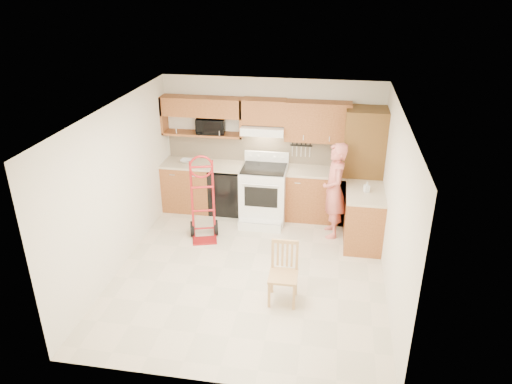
% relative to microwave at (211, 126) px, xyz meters
% --- Properties ---
extents(floor, '(4.00, 4.50, 0.02)m').
position_rel_microwave_xyz_m(floor, '(1.10, -2.08, -1.64)').
color(floor, beige).
rests_on(floor, ground).
extents(ceiling, '(4.00, 4.50, 0.02)m').
position_rel_microwave_xyz_m(ceiling, '(1.10, -2.08, 0.88)').
color(ceiling, white).
rests_on(ceiling, ground).
extents(wall_back, '(4.00, 0.02, 2.50)m').
position_rel_microwave_xyz_m(wall_back, '(1.10, 0.17, -0.38)').
color(wall_back, silver).
rests_on(wall_back, ground).
extents(wall_front, '(4.00, 0.02, 2.50)m').
position_rel_microwave_xyz_m(wall_front, '(1.10, -4.34, -0.38)').
color(wall_front, silver).
rests_on(wall_front, ground).
extents(wall_left, '(0.02, 4.50, 2.50)m').
position_rel_microwave_xyz_m(wall_left, '(-0.91, -2.08, -0.38)').
color(wall_left, silver).
rests_on(wall_left, ground).
extents(wall_right, '(0.02, 4.50, 2.50)m').
position_rel_microwave_xyz_m(wall_right, '(3.11, -2.08, -0.38)').
color(wall_right, silver).
rests_on(wall_right, ground).
extents(backsplash, '(3.92, 0.03, 0.55)m').
position_rel_microwave_xyz_m(backsplash, '(1.10, 0.15, -0.43)').
color(backsplash, beige).
rests_on(backsplash, wall_back).
extents(lower_cab_left, '(0.90, 0.60, 0.90)m').
position_rel_microwave_xyz_m(lower_cab_left, '(-0.45, -0.14, -1.18)').
color(lower_cab_left, '#A56035').
rests_on(lower_cab_left, ground).
extents(dishwasher, '(0.60, 0.60, 0.85)m').
position_rel_microwave_xyz_m(dishwasher, '(0.30, -0.14, -1.21)').
color(dishwasher, black).
rests_on(dishwasher, ground).
extents(lower_cab_right, '(1.14, 0.60, 0.90)m').
position_rel_microwave_xyz_m(lower_cab_right, '(1.93, -0.14, -1.18)').
color(lower_cab_right, '#A56035').
rests_on(lower_cab_right, ground).
extents(countertop_left, '(1.50, 0.63, 0.04)m').
position_rel_microwave_xyz_m(countertop_left, '(-0.15, -0.13, -0.71)').
color(countertop_left, '#C3AE90').
rests_on(countertop_left, lower_cab_left).
extents(countertop_right, '(1.14, 0.63, 0.04)m').
position_rel_microwave_xyz_m(countertop_right, '(1.93, -0.13, -0.71)').
color(countertop_right, '#C3AE90').
rests_on(countertop_right, lower_cab_right).
extents(cab_return_right, '(0.60, 1.00, 0.90)m').
position_rel_microwave_xyz_m(cab_return_right, '(2.80, -0.94, -1.18)').
color(cab_return_right, '#A56035').
rests_on(cab_return_right, ground).
extents(countertop_return, '(0.63, 1.00, 0.04)m').
position_rel_microwave_xyz_m(countertop_return, '(2.80, -0.94, -0.71)').
color(countertop_return, '#C3AE90').
rests_on(countertop_return, cab_return_right).
extents(pantry_tall, '(0.70, 0.60, 2.10)m').
position_rel_microwave_xyz_m(pantry_tall, '(2.75, -0.14, -0.58)').
color(pantry_tall, brown).
rests_on(pantry_tall, ground).
extents(upper_cab_left, '(1.50, 0.33, 0.34)m').
position_rel_microwave_xyz_m(upper_cab_left, '(-0.15, 0.00, 0.35)').
color(upper_cab_left, '#A56035').
rests_on(upper_cab_left, wall_back).
extents(upper_shelf_mw, '(1.50, 0.33, 0.04)m').
position_rel_microwave_xyz_m(upper_shelf_mw, '(-0.15, 0.00, -0.16)').
color(upper_shelf_mw, '#A56035').
rests_on(upper_shelf_mw, wall_back).
extents(upper_cab_center, '(0.76, 0.33, 0.44)m').
position_rel_microwave_xyz_m(upper_cab_center, '(0.98, 0.00, 0.31)').
color(upper_cab_center, '#A56035').
rests_on(upper_cab_center, wall_back).
extents(upper_cab_right, '(1.14, 0.33, 0.70)m').
position_rel_microwave_xyz_m(upper_cab_right, '(1.93, 0.00, 0.17)').
color(upper_cab_right, '#A56035').
rests_on(upper_cab_right, wall_back).
extents(range_hood, '(0.76, 0.46, 0.14)m').
position_rel_microwave_xyz_m(range_hood, '(0.98, -0.06, -0.00)').
color(range_hood, white).
rests_on(range_hood, wall_back).
extents(knife_strip, '(0.40, 0.05, 0.29)m').
position_rel_microwave_xyz_m(knife_strip, '(1.65, 0.12, -0.39)').
color(knife_strip, black).
rests_on(knife_strip, backsplash).
extents(microwave, '(0.55, 0.41, 0.28)m').
position_rel_microwave_xyz_m(microwave, '(0.00, 0.00, 0.00)').
color(microwave, black).
rests_on(microwave, upper_shelf_mw).
extents(range, '(0.81, 1.07, 1.19)m').
position_rel_microwave_xyz_m(range, '(1.04, -0.39, -1.04)').
color(range, white).
rests_on(range, ground).
extents(person, '(0.50, 0.67, 1.67)m').
position_rel_microwave_xyz_m(person, '(2.29, -0.74, -0.80)').
color(person, '#D36961').
rests_on(person, ground).
extents(hand_truck, '(0.65, 0.62, 1.36)m').
position_rel_microwave_xyz_m(hand_truck, '(0.15, -1.25, -0.95)').
color(hand_truck, maroon).
rests_on(hand_truck, ground).
extents(dining_chair, '(0.39, 0.43, 0.87)m').
position_rel_microwave_xyz_m(dining_chair, '(1.67, -2.74, -1.20)').
color(dining_chair, tan).
rests_on(dining_chair, ground).
extents(soap_bottle, '(0.10, 0.11, 0.18)m').
position_rel_microwave_xyz_m(soap_bottle, '(2.80, -0.94, -0.60)').
color(soap_bottle, white).
rests_on(soap_bottle, countertop_return).
extents(bowl, '(0.24, 0.24, 0.05)m').
position_rel_microwave_xyz_m(bowl, '(-0.47, -0.14, -0.67)').
color(bowl, white).
rests_on(bowl, countertop_left).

